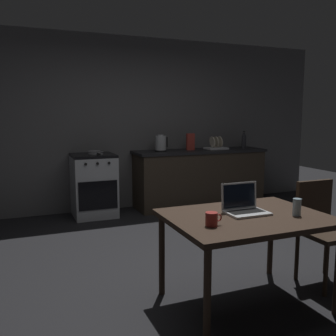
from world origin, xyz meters
The scene contains 14 objects.
ground_plane centered at (0.00, 0.00, 0.00)m, with size 12.00×12.00×0.00m, color black.
back_wall centered at (0.30, 2.56, 1.33)m, with size 6.40×0.10×2.66m, color #5E5D5F.
kitchen_counter centered at (1.19, 2.21, 0.46)m, with size 2.16×0.64×0.91m.
stove_oven centered at (-0.54, 2.21, 0.45)m, with size 0.60×0.62×0.91m.
dining_table centered at (0.05, -0.81, 0.65)m, with size 1.20×0.90×0.71m.
chair centered at (0.90, -0.71, 0.52)m, with size 0.40×0.40×0.89m.
laptop centered at (0.07, -0.74, 0.76)m, with size 0.32×0.24×0.23m.
electric_kettle centered at (0.51, 2.21, 1.03)m, with size 0.20×0.18×0.26m.
bottle centered at (1.98, 2.16, 1.05)m, with size 0.08×0.08×0.29m.
frying_pan centered at (-0.50, 2.18, 0.93)m, with size 0.23×0.40×0.05m.
coffee_mug centered at (-0.33, -0.95, 0.76)m, with size 0.12×0.09×0.10m.
drinking_glass centered at (0.39, -0.96, 0.78)m, with size 0.06×0.06×0.13m.
cereal_box centered at (1.03, 2.23, 1.04)m, with size 0.13×0.05×0.26m.
dish_rack centered at (1.48, 2.21, 0.96)m, with size 0.34×0.26×0.21m.
Camera 1 is at (-1.55, -3.14, 1.48)m, focal length 39.94 mm.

